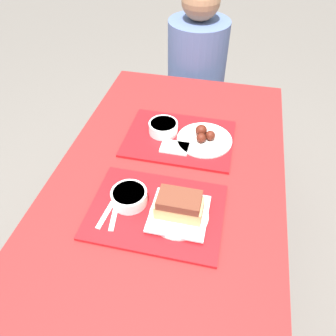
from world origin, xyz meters
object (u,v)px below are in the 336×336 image
at_px(bowl_coleslaw_near, 129,196).
at_px(bowl_coleslaw_far, 163,127).
at_px(wings_plate_far, 204,137).
at_px(tray_far, 180,139).
at_px(brisket_sandwich_plate, 179,209).
at_px(tray_near, 156,211).
at_px(person_seated_across, 197,59).

relative_size(bowl_coleslaw_near, bowl_coleslaw_far, 1.00).
bearing_deg(bowl_coleslaw_far, wings_plate_far, -5.03).
distance_m(tray_far, brisket_sandwich_plate, 0.41).
height_order(tray_far, bowl_coleslaw_far, bowl_coleslaw_far).
xyz_separation_m(tray_near, wings_plate_far, (0.10, 0.40, 0.02)).
distance_m(bowl_coleslaw_near, person_seated_across, 1.12).
bearing_deg(wings_plate_far, tray_near, -104.43).
relative_size(bowl_coleslaw_near, wings_plate_far, 0.54).
height_order(tray_far, person_seated_across, person_seated_across).
distance_m(bowl_coleslaw_near, bowl_coleslaw_far, 0.40).
bearing_deg(bowl_coleslaw_far, person_seated_across, 87.48).
bearing_deg(person_seated_across, tray_near, -87.91).
bearing_deg(tray_far, tray_near, -90.22).
relative_size(tray_far, bowl_coleslaw_far, 3.64).
height_order(bowl_coleslaw_near, person_seated_across, person_seated_across).
relative_size(tray_near, person_seated_across, 0.61).
bearing_deg(wings_plate_far, brisket_sandwich_plate, -93.44).
relative_size(brisket_sandwich_plate, person_seated_across, 0.27).
height_order(tray_far, bowl_coleslaw_near, bowl_coleslaw_near).
distance_m(tray_near, tray_far, 0.39).
relative_size(tray_near, wings_plate_far, 1.96).
relative_size(bowl_coleslaw_far, wings_plate_far, 0.54).
height_order(bowl_coleslaw_far, wings_plate_far, wings_plate_far).
distance_m(bowl_coleslaw_near, wings_plate_far, 0.43).
bearing_deg(person_seated_across, tray_far, -86.67).
distance_m(brisket_sandwich_plate, wings_plate_far, 0.41).
xyz_separation_m(bowl_coleslaw_near, person_seated_across, (0.06, 1.11, -0.04)).
distance_m(tray_near, bowl_coleslaw_near, 0.10).
bearing_deg(tray_near, person_seated_across, 92.09).
height_order(tray_near, person_seated_across, person_seated_across).
height_order(wings_plate_far, person_seated_across, person_seated_across).
bearing_deg(tray_near, wings_plate_far, 75.57).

